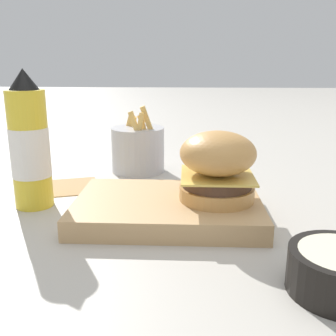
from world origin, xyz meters
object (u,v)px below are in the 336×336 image
Objects in this scene: burger at (218,166)px; serving_board at (168,208)px; ketchup_bottle at (30,146)px; fries_basket at (138,149)px.

serving_board is at bearing 178.62° from burger.
ketchup_bottle reaches higher than fries_basket.
ketchup_bottle reaches higher than burger.
serving_board is 1.26× the size of ketchup_bottle.
serving_board is 0.28m from fries_basket.
ketchup_bottle is at bearing -124.37° from fries_basket.
ketchup_bottle is 1.54× the size of fries_basket.
burger is 0.31m from fries_basket.
fries_basket is (-0.16, 0.27, -0.04)m from burger.
burger is (0.08, -0.00, 0.07)m from serving_board.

